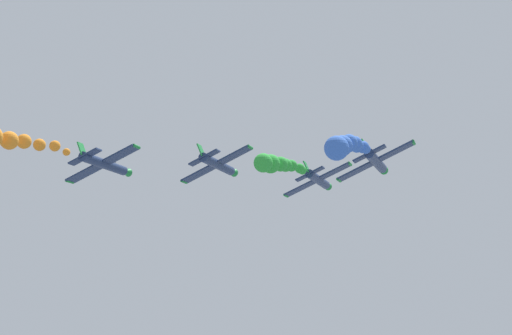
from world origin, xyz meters
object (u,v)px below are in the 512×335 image
at_px(airplane_lead, 318,180).
at_px(airplane_right_inner, 376,161).
at_px(airplane_left_outer, 105,164).
at_px(airplane_left_inner, 218,165).

relative_size(airplane_lead, airplane_right_inner, 1.00).
distance_m(airplane_lead, airplane_right_inner, 13.30).
bearing_deg(airplane_left_outer, airplane_lead, 40.65).
bearing_deg(airplane_left_inner, airplane_right_inner, 1.05).
xyz_separation_m(airplane_right_inner, airplane_left_outer, (-29.83, -8.10, 0.10)).
bearing_deg(airplane_right_inner, airplane_left_outer, -164.81).
distance_m(airplane_left_inner, airplane_right_inner, 18.98).
relative_size(airplane_lead, airplane_left_outer, 1.00).
bearing_deg(airplane_left_inner, airplane_left_outer, -144.52).
bearing_deg(airplane_right_inner, airplane_left_inner, -178.95).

